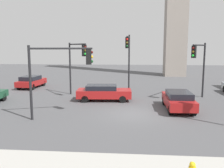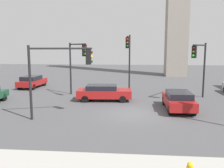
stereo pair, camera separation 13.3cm
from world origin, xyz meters
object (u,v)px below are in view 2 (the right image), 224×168
car_0 (178,100)px  car_4 (32,81)px  traffic_light_1 (129,52)px  traffic_light_4 (61,66)px  traffic_light_0 (77,58)px  car_1 (104,92)px  traffic_light_2 (199,59)px

car_0 → car_4: size_ratio=1.02×
traffic_light_1 → car_0: traffic_light_1 is taller
traffic_light_1 → traffic_light_4: size_ratio=1.23×
car_4 → traffic_light_4: bearing=-145.0°
traffic_light_0 → traffic_light_4: traffic_light_0 is taller
traffic_light_0 → car_1: traffic_light_0 is taller
car_4 → traffic_light_2: bearing=-102.6°
traffic_light_2 → car_4: (-17.26, 5.11, -2.85)m
traffic_light_0 → traffic_light_4: size_ratio=1.06×
traffic_light_4 → traffic_light_2: bearing=13.0°
traffic_light_4 → car_1: (2.10, 5.44, -2.72)m
car_0 → traffic_light_2: bearing=-32.6°
traffic_light_4 → car_4: bearing=102.3°
car_1 → car_4: bearing=142.6°
traffic_light_4 → traffic_light_1: bearing=45.5°
traffic_light_4 → car_4: size_ratio=1.10×
traffic_light_4 → car_0: size_ratio=1.07×
traffic_light_1 → car_4: size_ratio=1.36×
traffic_light_2 → traffic_light_4: bearing=-25.6°
traffic_light_2 → traffic_light_4: traffic_light_2 is taller
car_1 → traffic_light_2: bearing=3.2°
traffic_light_1 → traffic_light_0: bearing=-66.6°
car_4 → car_1: bearing=-120.0°
traffic_light_0 → car_4: 8.43m
car_1 → traffic_light_0: bearing=147.7°
traffic_light_1 → traffic_light_2: (6.16, -2.23, -0.54)m
traffic_light_4 → car_0: (8.00, 2.70, -2.70)m
traffic_light_4 → car_0: 8.86m
traffic_light_1 → car_4: bearing=-101.6°
traffic_light_4 → car_1: 6.43m
car_0 → car_4: bearing=58.9°
car_1 → car_4: same height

